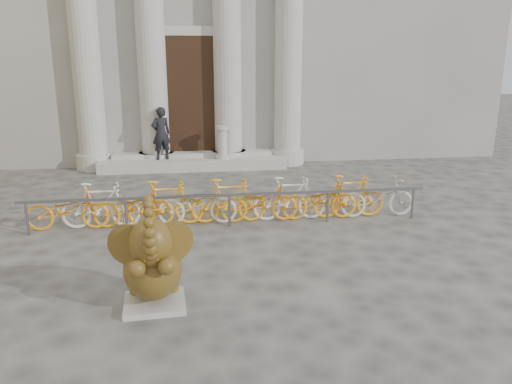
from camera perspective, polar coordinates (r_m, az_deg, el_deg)
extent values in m
plane|color=#474442|center=(7.64, -6.11, -12.50)|extent=(80.00, 80.00, 0.00)
cube|color=black|center=(16.74, -7.44, 10.79)|extent=(2.40, 0.16, 4.00)
cylinder|color=#A8A59E|center=(16.87, -19.01, 15.94)|extent=(0.90, 0.90, 8.00)
cylinder|color=#A8A59E|center=(16.62, -11.95, 16.43)|extent=(0.90, 0.90, 8.00)
cylinder|color=#A8A59E|center=(16.63, -3.32, 16.72)|extent=(0.90, 0.90, 8.00)
cylinder|color=#A8A59E|center=(16.91, 3.75, 16.69)|extent=(0.90, 0.90, 8.00)
cube|color=#A8A59E|center=(16.52, -7.17, 3.31)|extent=(6.00, 1.20, 0.36)
cube|color=#A8A59E|center=(7.66, -11.49, -12.32)|extent=(0.93, 0.84, 0.09)
ellipsoid|color=black|center=(7.70, -11.61, -9.62)|extent=(0.78, 0.75, 0.56)
ellipsoid|color=black|center=(7.44, -11.71, -8.45)|extent=(0.91, 1.10, 0.92)
cylinder|color=black|center=(7.87, -13.30, -10.34)|extent=(0.28, 0.28, 0.23)
cylinder|color=black|center=(7.86, -9.79, -10.18)|extent=(0.28, 0.28, 0.23)
cylinder|color=black|center=(7.05, -13.38, -8.35)|extent=(0.24, 0.54, 0.35)
cylinder|color=black|center=(7.04, -10.21, -8.20)|extent=(0.24, 0.54, 0.35)
ellipsoid|color=black|center=(6.96, -11.93, -5.76)|extent=(0.63, 0.60, 0.70)
cylinder|color=black|center=(7.08, -14.34, -5.84)|extent=(0.59, 0.19, 0.60)
cylinder|color=black|center=(7.07, -9.48, -5.61)|extent=(0.57, 0.26, 0.60)
cone|color=beige|center=(6.85, -12.77, -7.43)|extent=(0.12, 0.21, 0.09)
cone|color=beige|center=(6.84, -10.99, -7.34)|extent=(0.10, 0.21, 0.09)
cube|color=slate|center=(10.64, -3.06, -0.33)|extent=(8.69, 0.06, 0.06)
cylinder|color=slate|center=(11.22, -24.68, -2.79)|extent=(0.06, 0.06, 0.70)
cylinder|color=slate|center=(10.80, -14.62, -2.53)|extent=(0.06, 0.06, 0.70)
cylinder|color=slate|center=(10.74, -3.04, -2.13)|extent=(0.06, 0.06, 0.70)
cylinder|color=slate|center=(11.12, 8.20, -1.67)|extent=(0.06, 0.06, 0.70)
cylinder|color=slate|center=(11.80, 17.46, -1.23)|extent=(0.06, 0.06, 0.70)
imported|color=#FFA416|center=(11.21, -20.79, -1.59)|extent=(1.70, 0.50, 1.00)
imported|color=silver|center=(11.07, -17.36, -1.48)|extent=(1.66, 0.47, 1.00)
imported|color=#FFA416|center=(10.97, -13.85, -1.37)|extent=(1.70, 0.50, 1.00)
imported|color=#FFA416|center=(10.92, -10.30, -1.25)|extent=(1.66, 0.47, 1.00)
imported|color=silver|center=(10.91, -6.73, -1.13)|extent=(1.70, 0.50, 1.00)
imported|color=#FFA416|center=(10.94, -3.16, -1.00)|extent=(1.66, 0.47, 1.00)
imported|color=#FFA416|center=(11.01, 0.38, -0.87)|extent=(1.70, 0.50, 1.00)
imported|color=silver|center=(11.12, 3.85, -0.73)|extent=(1.66, 0.47, 1.00)
imported|color=#FFA416|center=(11.27, 7.25, -0.60)|extent=(1.70, 0.50, 1.00)
imported|color=#FFA416|center=(11.46, 10.54, -0.47)|extent=(1.66, 0.47, 1.00)
imported|color=silver|center=(11.69, 13.71, -0.35)|extent=(1.70, 0.50, 1.00)
imported|color=black|center=(16.23, -10.80, 6.59)|extent=(0.71, 0.59, 1.67)
cylinder|color=#A8A59E|center=(16.21, -3.85, 4.05)|extent=(0.43, 0.43, 0.13)
cylinder|color=#A8A59E|center=(16.14, -3.87, 5.52)|extent=(0.30, 0.30, 0.97)
cylinder|color=#A8A59E|center=(16.06, -3.90, 7.35)|extent=(0.43, 0.43, 0.11)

